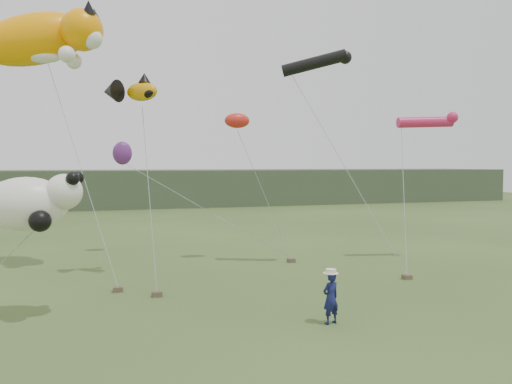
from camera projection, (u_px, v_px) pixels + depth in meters
The scene contains 9 objects.
ground at pixel (264, 329), 14.22m from camera, with size 120.00×120.00×0.00m, color #385123.
headland at pixel (116, 189), 55.91m from camera, with size 90.00×13.00×4.00m.
festival_attendant at pixel (331, 298), 14.63m from camera, with size 0.56×0.37×1.54m, color #131849.
sandbag_anchors at pixel (204, 284), 19.11m from camera, with size 16.62×5.21×0.18m.
cat_kite at pixel (45, 38), 21.76m from camera, with size 6.41×3.42×3.38m.
fish_kite at pixel (131, 91), 20.41m from camera, with size 2.55×1.69×1.23m.
tube_kites at pixel (372, 90), 23.31m from camera, with size 8.85×1.73×3.40m.
panda_kite at pixel (33, 203), 14.95m from camera, with size 2.87×1.86×1.78m.
misc_kites at pixel (170, 140), 25.16m from camera, with size 6.34×4.48×2.48m.
Camera 1 is at (-4.28, -13.31, 4.70)m, focal length 35.00 mm.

